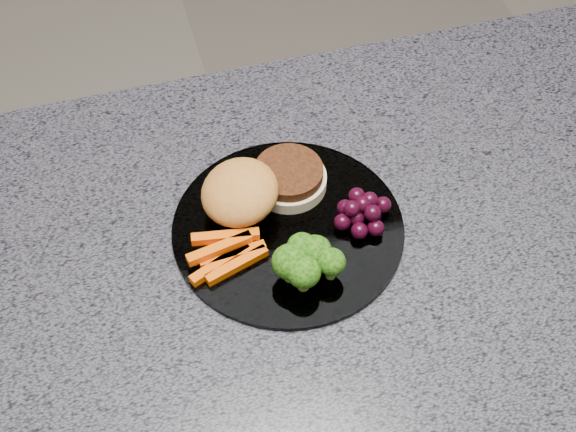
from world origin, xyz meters
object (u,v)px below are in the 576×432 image
(island_cabinet, at_px, (355,404))
(burger, at_px, (258,189))
(plate, at_px, (288,229))
(grape_bunch, at_px, (363,212))

(island_cabinet, distance_m, burger, 0.52)
(island_cabinet, xyz_separation_m, burger, (-0.13, 0.07, 0.50))
(plate, height_order, burger, burger)
(island_cabinet, bearing_deg, grape_bunch, 155.57)
(plate, height_order, grape_bunch, grape_bunch)
(plate, relative_size, grape_bunch, 3.67)
(island_cabinet, relative_size, grape_bunch, 16.95)
(burger, bearing_deg, plate, -84.55)
(plate, bearing_deg, grape_bunch, -8.77)
(island_cabinet, bearing_deg, burger, 151.81)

